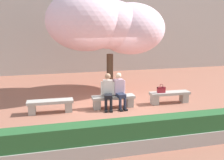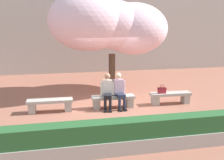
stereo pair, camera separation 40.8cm
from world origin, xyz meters
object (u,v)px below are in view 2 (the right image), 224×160
object	(u,v)px
stone_bench_west_end	(50,104)
handbag	(162,90)
person_seated_right	(119,89)
stone_bench_near_west	(113,100)
person_seated_left	(108,90)
stone_bench_center	(170,96)
cherry_tree_main	(109,25)

from	to	relation	value
stone_bench_west_end	handbag	size ratio (longest dim) A/B	4.66
person_seated_right	handbag	distance (m)	1.68
stone_bench_near_west	person_seated_left	size ratio (longest dim) A/B	1.23
person_seated_left	stone_bench_center	bearing A→B (deg)	1.22
stone_bench_west_end	stone_bench_near_west	distance (m)	2.26
stone_bench_center	person_seated_left	bearing A→B (deg)	-178.78
person_seated_left	cherry_tree_main	distance (m)	3.40
stone_bench_near_west	stone_bench_center	world-z (taller)	same
stone_bench_west_end	cherry_tree_main	world-z (taller)	cherry_tree_main
stone_bench_center	person_seated_left	world-z (taller)	person_seated_left
cherry_tree_main	stone_bench_near_west	bearing A→B (deg)	-97.95
cherry_tree_main	person_seated_right	bearing A→B (deg)	-92.89
stone_bench_center	person_seated_left	xyz separation A→B (m)	(-2.47, -0.05, 0.40)
stone_bench_near_west	person_seated_right	distance (m)	0.46
person_seated_left	handbag	xyz separation A→B (m)	(2.10, 0.03, -0.12)
stone_bench_center	person_seated_right	distance (m)	2.08
stone_bench_center	cherry_tree_main	distance (m)	4.09
stone_bench_near_west	stone_bench_center	distance (m)	2.26
stone_bench_west_end	handbag	xyz separation A→B (m)	(4.14, -0.03, 0.28)
stone_bench_west_end	person_seated_right	bearing A→B (deg)	-1.23
stone_bench_center	cherry_tree_main	bearing A→B (deg)	128.63
handbag	cherry_tree_main	size ratio (longest dim) A/B	0.06
stone_bench_near_west	person_seated_left	xyz separation A→B (m)	(-0.22, -0.05, 0.40)
stone_bench_near_west	person_seated_right	size ratio (longest dim) A/B	1.23
stone_bench_west_end	handbag	bearing A→B (deg)	-0.35
stone_bench_west_end	cherry_tree_main	xyz separation A→B (m)	(2.59, 2.40, 2.69)
stone_bench_near_west	cherry_tree_main	xyz separation A→B (m)	(0.34, 2.40, 2.69)
handbag	cherry_tree_main	world-z (taller)	cherry_tree_main
stone_bench_center	stone_bench_near_west	bearing A→B (deg)	180.00
stone_bench_west_end	person_seated_right	world-z (taller)	person_seated_right
person_seated_right	cherry_tree_main	size ratio (longest dim) A/B	0.24
person_seated_right	person_seated_left	bearing A→B (deg)	179.91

